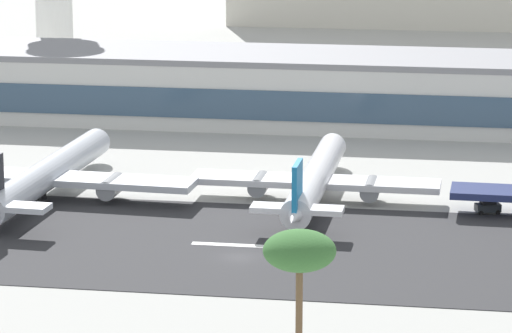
% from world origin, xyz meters
% --- Properties ---
extents(ground_plane, '(1400.00, 1400.00, 0.00)m').
position_xyz_m(ground_plane, '(0.00, 0.00, 0.00)').
color(ground_plane, '#A8A8A3').
extents(runway_strip, '(800.00, 37.66, 0.08)m').
position_xyz_m(runway_strip, '(0.00, 4.68, 0.04)').
color(runway_strip, '#2D2D30').
rests_on(runway_strip, ground_plane).
extents(runway_centreline_dash_4, '(12.00, 1.20, 0.01)m').
position_xyz_m(runway_centreline_dash_4, '(-0.56, 4.68, 0.09)').
color(runway_centreline_dash_4, white).
rests_on(runway_centreline_dash_4, runway_strip).
extents(terminal_building, '(183.45, 21.84, 11.86)m').
position_xyz_m(terminal_building, '(6.38, 77.86, 5.93)').
color(terminal_building, silver).
rests_on(terminal_building, ground_plane).
extents(airliner_black_tail_gate_0, '(41.21, 46.20, 9.64)m').
position_xyz_m(airliner_black_tail_gate_0, '(-30.34, 21.92, 3.07)').
color(airliner_black_tail_gate_0, silver).
rests_on(airliner_black_tail_gate_0, ground_plane).
extents(airliner_blue_tail_gate_1, '(33.35, 44.16, 9.22)m').
position_xyz_m(airliner_blue_tail_gate_1, '(5.63, 26.16, 2.94)').
color(airliner_blue_tail_gate_1, silver).
rests_on(airliner_blue_tail_gate_1, ground_plane).
extents(service_baggage_tug_1, '(3.53, 2.65, 2.20)m').
position_xyz_m(service_baggage_tug_1, '(28.49, 24.10, 1.05)').
color(service_baggage_tug_1, '#2D3338').
rests_on(service_baggage_tug_1, ground_plane).
extents(palm_tree_1, '(6.44, 6.44, 14.29)m').
position_xyz_m(palm_tree_1, '(11.75, -36.85, 12.32)').
color(palm_tree_1, brown).
rests_on(palm_tree_1, ground_plane).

